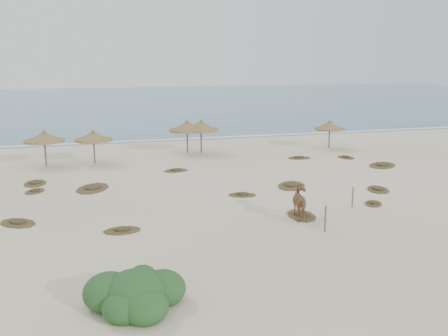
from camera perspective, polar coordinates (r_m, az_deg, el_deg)
The scene contains 26 objects.
ground at distance 26.03m, azimuth 5.15°, elevation -5.35°, with size 160.00×160.00×0.00m, color beige.
ocean at distance 98.80m, azimuth -10.99°, elevation 7.50°, with size 200.00×100.00×0.01m, color #2B5D82.
foam_line at distance 50.52m, azimuth -5.64°, elevation 3.28°, with size 70.00×0.60×0.01m, color white.
palapa_1 at distance 39.71m, azimuth -19.86°, elevation 3.29°, with size 3.59×3.59×2.78m.
palapa_2 at distance 39.57m, azimuth -14.70°, elevation 3.47°, with size 3.36×3.36×2.68m.
palapa_3 at distance 42.54m, azimuth -4.24°, elevation 4.69°, with size 3.63×3.63×2.91m.
palapa_4 at distance 42.58m, azimuth -2.64°, elevation 4.74°, with size 3.67×3.67×2.94m.
palapa_5 at distance 45.91m, azimuth 11.99°, elevation 4.70°, with size 3.63×3.63×2.59m.
horse at distance 25.40m, azimuth 8.95°, elevation -3.94°, with size 0.89×1.96×1.66m, color #9C7647.
fence_post_near at distance 23.77m, azimuth 11.50°, elevation -5.70°, with size 0.09×0.09×1.24m, color #675C4D.
fence_post_far at distance 27.92m, azimuth 14.49°, elevation -3.25°, with size 0.08×0.08×1.14m, color #675C4D.
bush at distance 16.76m, azimuth -10.04°, elevation -13.99°, with size 3.35×2.95×1.50m.
scrub_0 at distance 26.53m, azimuth -22.50°, elevation -5.80°, with size 2.35×2.34×0.16m.
scrub_1 at distance 32.05m, azimuth -14.78°, elevation -2.23°, with size 2.79×3.32×0.16m.
scrub_2 at distance 29.52m, azimuth 2.10°, elevation -3.06°, with size 1.87×1.48×0.16m.
scrub_3 at distance 31.92m, azimuth 7.71°, elevation -1.99°, with size 2.80×3.08×0.16m.
scrub_4 at distance 32.13m, azimuth 17.19°, elevation -2.35°, with size 1.87×2.30×0.16m.
scrub_5 at distance 39.59m, azimuth 17.64°, elevation 0.32°, with size 3.34×3.22×0.16m.
scrub_6 at distance 34.45m, azimuth -20.78°, elevation -1.63°, with size 1.51×2.19×0.16m.
scrub_7 at distance 41.04m, azimuth 8.60°, elevation 1.17°, with size 1.99×1.38×0.16m.
scrub_8 at distance 32.42m, azimuth -20.80°, elevation -2.48°, with size 1.53×1.80×0.16m.
scrub_9 at distance 25.99m, azimuth 8.84°, elevation -5.36°, with size 1.52×2.22×0.16m.
scrub_10 at distance 41.95m, azimuth 13.78°, elevation 1.20°, with size 1.45×1.86×0.16m.
scrub_11 at distance 23.99m, azimuth -11.56°, elevation -6.97°, with size 1.78×1.17×0.16m.
scrub_12 at distance 28.95m, azimuth 16.70°, elevation -3.90°, with size 1.58×1.69×0.16m.
scrub_13 at distance 36.11m, azimuth -5.51°, elevation -0.26°, with size 1.94×1.42×0.16m.
Camera 1 is at (-9.15, -23.06, 7.86)m, focal length 40.00 mm.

